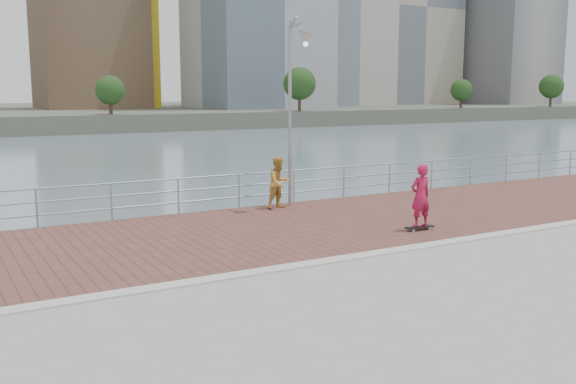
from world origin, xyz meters
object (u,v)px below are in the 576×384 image
skateboarder (421,196)px  bystander (279,183)px  street_lamp (297,80)px  guardrail (209,189)px

skateboarder → bystander: (-1.73, 4.75, -0.11)m
street_lamp → skateboarder: street_lamp is taller
guardrail → street_lamp: street_lamp is taller
street_lamp → guardrail: bearing=160.8°
street_lamp → skateboarder: (1.19, -4.58, -3.14)m
street_lamp → skateboarder: 5.68m
guardrail → bystander: bystander is taller
guardrail → street_lamp: (2.64, -0.92, 3.41)m
bystander → skateboarder: bearing=-80.6°
skateboarder → street_lamp: bearing=-73.6°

